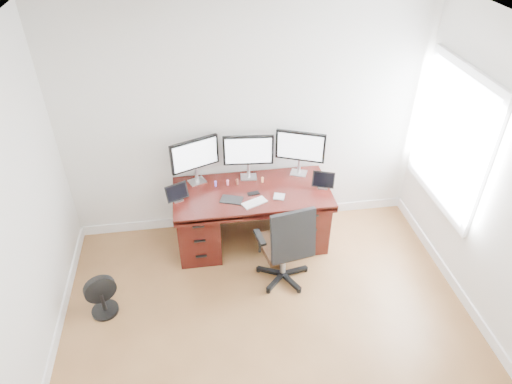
{
  "coord_description": "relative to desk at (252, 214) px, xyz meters",
  "views": [
    {
      "loc": [
        -0.55,
        -2.18,
        3.62
      ],
      "look_at": [
        0.0,
        1.5,
        0.95
      ],
      "focal_mm": 32.0,
      "sensor_mm": 36.0,
      "label": 1
    }
  ],
  "objects": [
    {
      "name": "ground",
      "position": [
        0.0,
        -1.83,
        -0.4
      ],
      "size": [
        4.5,
        4.5,
        0.0
      ],
      "primitive_type": "plane",
      "color": "brown",
      "rests_on": "ground"
    },
    {
      "name": "back_wall",
      "position": [
        0.0,
        0.42,
        0.95
      ],
      "size": [
        4.0,
        0.1,
        2.7
      ],
      "primitive_type": "cube",
      "color": "silver",
      "rests_on": "ground"
    },
    {
      "name": "desk",
      "position": [
        0.0,
        0.0,
        0.0
      ],
      "size": [
        1.7,
        0.8,
        0.75
      ],
      "color": "#390E0B",
      "rests_on": "ground"
    },
    {
      "name": "office_chair",
      "position": [
        0.25,
        -0.67,
        -0.06
      ],
      "size": [
        0.63,
        0.63,
        1.03
      ],
      "rotation": [
        0.0,
        0.0,
        0.18
      ],
      "color": "black",
      "rests_on": "ground"
    },
    {
      "name": "floor_fan",
      "position": [
        -1.59,
        -0.82,
        -0.18
      ],
      "size": [
        0.31,
        0.26,
        0.45
      ],
      "rotation": [
        0.0,
        0.0,
        0.39
      ],
      "color": "black",
      "rests_on": "ground"
    },
    {
      "name": "monitor_left",
      "position": [
        -0.58,
        0.24,
        0.68
      ],
      "size": [
        0.52,
        0.24,
        0.53
      ],
      "rotation": [
        0.0,
        0.0,
        0.4
      ],
      "color": "silver",
      "rests_on": "desk"
    },
    {
      "name": "monitor_center",
      "position": [
        -0.0,
        0.24,
        0.68
      ],
      "size": [
        0.55,
        0.16,
        0.53
      ],
      "rotation": [
        0.0,
        0.0,
        -0.09
      ],
      "color": "silver",
      "rests_on": "desk"
    },
    {
      "name": "monitor_right",
      "position": [
        0.58,
        0.24,
        0.68
      ],
      "size": [
        0.52,
        0.25,
        0.53
      ],
      "rotation": [
        0.0,
        0.0,
        -0.4
      ],
      "color": "silver",
      "rests_on": "desk"
    },
    {
      "name": "tablet_left",
      "position": [
        -0.8,
        -0.08,
        0.43
      ],
      "size": [
        0.25,
        0.16,
        0.19
      ],
      "rotation": [
        0.0,
        0.0,
        0.42
      ],
      "color": "silver",
      "rests_on": "desk"
    },
    {
      "name": "tablet_right",
      "position": [
        0.78,
        -0.08,
        0.43
      ],
      "size": [
        0.25,
        0.15,
        0.19
      ],
      "rotation": [
        0.0,
        0.0,
        -0.36
      ],
      "color": "silver",
      "rests_on": "desk"
    },
    {
      "name": "keyboard",
      "position": [
        -0.0,
        -0.25,
        0.36
      ],
      "size": [
        0.28,
        0.21,
        0.01
      ],
      "primitive_type": "cube",
      "rotation": [
        0.0,
        0.0,
        0.42
      ],
      "color": "silver",
      "rests_on": "desk"
    },
    {
      "name": "trackpad",
      "position": [
        0.27,
        -0.18,
        0.35
      ],
      "size": [
        0.15,
        0.15,
        0.01
      ],
      "primitive_type": "cube",
      "rotation": [
        0.0,
        0.0,
        -0.32
      ],
      "color": "silver",
      "rests_on": "desk"
    },
    {
      "name": "drawing_tablet",
      "position": [
        -0.24,
        -0.16,
        0.35
      ],
      "size": [
        0.26,
        0.21,
        0.01
      ],
      "primitive_type": "cube",
      "rotation": [
        0.0,
        0.0,
        -0.34
      ],
      "color": "black",
      "rests_on": "desk"
    },
    {
      "name": "phone",
      "position": [
        0.01,
        -0.08,
        0.35
      ],
      "size": [
        0.14,
        0.09,
        0.01
      ],
      "primitive_type": "cube",
      "rotation": [
        0.0,
        0.0,
        0.19
      ],
      "color": "black",
      "rests_on": "desk"
    },
    {
      "name": "figurine_purple",
      "position": [
        -0.38,
        0.12,
        0.39
      ],
      "size": [
        0.03,
        0.03,
        0.07
      ],
      "color": "#825CE5",
      "rests_on": "desk"
    },
    {
      "name": "figurine_pink",
      "position": [
        -0.25,
        0.12,
        0.39
      ],
      "size": [
        0.03,
        0.03,
        0.07
      ],
      "color": "pink",
      "rests_on": "desk"
    },
    {
      "name": "figurine_brown",
      "position": [
        -0.14,
        0.12,
        0.39
      ],
      "size": [
        0.03,
        0.03,
        0.07
      ],
      "color": "brown",
      "rests_on": "desk"
    },
    {
      "name": "figurine_orange",
      "position": [
        0.14,
        0.12,
        0.39
      ],
      "size": [
        0.03,
        0.03,
        0.07
      ],
      "color": "#F39157",
      "rests_on": "desk"
    }
  ]
}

